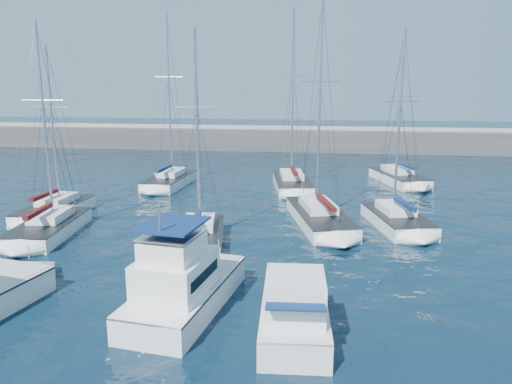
# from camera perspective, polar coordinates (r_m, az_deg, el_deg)

# --- Properties ---
(ground) EXTENTS (220.00, 220.00, 0.00)m
(ground) POSITION_cam_1_polar(r_m,az_deg,el_deg) (24.77, -9.57, -11.43)
(ground) COLOR black
(ground) RESTS_ON ground
(breakwater) EXTENTS (160.00, 6.00, 4.45)m
(breakwater) POSITION_cam_1_polar(r_m,az_deg,el_deg) (74.42, 2.22, 5.71)
(breakwater) COLOR #424244
(breakwater) RESTS_ON ground
(motor_yacht_stbd_inner) EXTENTS (4.22, 8.27, 4.69)m
(motor_yacht_stbd_inner) POSITION_cam_1_polar(r_m,az_deg,el_deg) (22.55, -8.42, -10.74)
(motor_yacht_stbd_inner) COLOR white
(motor_yacht_stbd_inner) RESTS_ON ground
(motor_yacht_stbd_outer) EXTENTS (3.05, 5.85, 3.20)m
(motor_yacht_stbd_outer) POSITION_cam_1_polar(r_m,az_deg,el_deg) (20.38, 4.43, -13.89)
(motor_yacht_stbd_outer) COLOR white
(motor_yacht_stbd_outer) RESTS_ON ground
(sailboat_mid_a) EXTENTS (3.17, 7.23, 12.91)m
(sailboat_mid_a) POSITION_cam_1_polar(r_m,az_deg,el_deg) (40.38, -21.99, -1.93)
(sailboat_mid_a) COLOR white
(sailboat_mid_a) RESTS_ON ground
(sailboat_mid_b) EXTENTS (3.83, 7.91, 14.04)m
(sailboat_mid_b) POSITION_cam_1_polar(r_m,az_deg,el_deg) (35.83, -22.56, -3.74)
(sailboat_mid_b) COLOR white
(sailboat_mid_b) RESTS_ON ground
(sailboat_mid_c) EXTENTS (4.03, 7.10, 13.47)m
(sailboat_mid_c) POSITION_cam_1_polar(r_m,az_deg,el_deg) (31.58, -6.54, -4.96)
(sailboat_mid_c) COLOR white
(sailboat_mid_c) RESTS_ON ground
(sailboat_mid_d) EXTENTS (5.41, 9.93, 15.96)m
(sailboat_mid_d) POSITION_cam_1_polar(r_m,az_deg,el_deg) (35.89, 7.28, -2.82)
(sailboat_mid_d) COLOR white
(sailboat_mid_d) RESTS_ON ground
(sailboat_mid_e) EXTENTS (4.62, 7.72, 13.79)m
(sailboat_mid_e) POSITION_cam_1_polar(r_m,az_deg,el_deg) (36.27, 15.80, -3.04)
(sailboat_mid_e) COLOR white
(sailboat_mid_e) RESTS_ON ground
(sailboat_back_a) EXTENTS (3.52, 7.95, 16.64)m
(sailboat_back_a) POSITION_cam_1_polar(r_m,az_deg,el_deg) (49.07, -9.85, 1.32)
(sailboat_back_a) COLOR white
(sailboat_back_a) RESTS_ON ground
(sailboat_back_b) EXTENTS (4.53, 9.09, 16.74)m
(sailboat_back_b) POSITION_cam_1_polar(r_m,az_deg,el_deg) (47.41, 4.14, 1.06)
(sailboat_back_b) COLOR white
(sailboat_back_b) RESTS_ON ground
(sailboat_back_c) EXTENTS (5.36, 8.57, 13.46)m
(sailboat_back_c) POSITION_cam_1_polar(r_m,az_deg,el_deg) (51.89, 16.00, 1.58)
(sailboat_back_c) COLOR white
(sailboat_back_c) RESTS_ON ground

